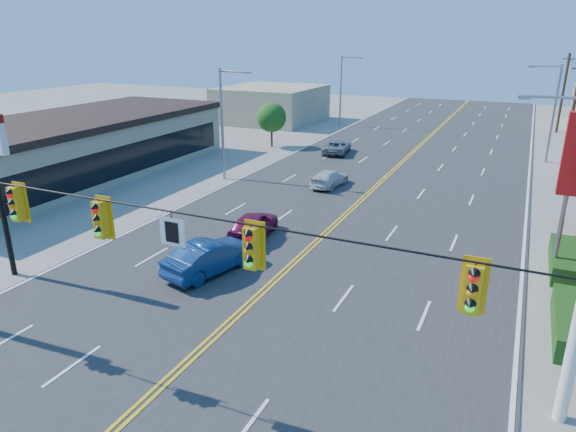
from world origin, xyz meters
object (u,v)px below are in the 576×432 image
at_px(car_blue, 210,258).
at_px(car_magenta, 254,226).
at_px(signal_span, 134,244).
at_px(car_silver, 337,147).
at_px(car_white, 329,179).

bearing_deg(car_blue, car_magenta, -72.03).
xyz_separation_m(signal_span, car_silver, (-6.09, 33.61, -4.27)).
height_order(car_blue, car_silver, car_blue).
height_order(signal_span, car_white, signal_span).
distance_m(car_magenta, car_blue, 4.56).
distance_m(car_blue, car_silver, 25.96).
relative_size(signal_span, car_blue, 5.33).
relative_size(car_magenta, car_silver, 0.92).
bearing_deg(car_blue, car_white, -75.19).
bearing_deg(signal_span, car_magenta, 104.34).
bearing_deg(car_white, car_blue, 95.59).
height_order(car_blue, car_white, car_blue).
distance_m(car_magenta, car_white, 10.85).
relative_size(car_blue, car_silver, 1.03).
bearing_deg(car_magenta, car_silver, -88.80).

